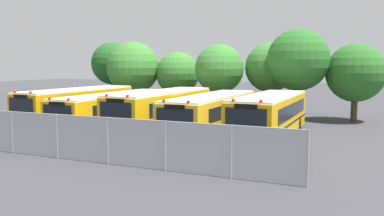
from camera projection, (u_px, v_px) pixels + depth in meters
name	position (u px, v px, depth m)	size (l,w,h in m)	color
ground_plane	(163.00, 130.00, 26.48)	(160.00, 160.00, 0.00)	#38383D
school_bus_0	(78.00, 105.00, 29.05)	(2.69, 10.70, 2.78)	#EAA80C
school_bus_1	(116.00, 109.00, 27.57)	(2.57, 11.70, 2.53)	yellow
school_bus_2	(162.00, 109.00, 26.28)	(2.79, 10.79, 2.78)	yellow
school_bus_3	(213.00, 113.00, 24.89)	(2.57, 11.30, 2.62)	yellow
school_bus_4	(270.00, 115.00, 23.26)	(2.73, 10.19, 2.75)	#EAA80C
tree_0	(112.00, 64.00, 39.46)	(4.17, 4.17, 6.62)	#4C3823
tree_1	(134.00, 68.00, 37.19)	(4.94, 4.94, 6.58)	#4C3823
tree_2	(177.00, 73.00, 36.86)	(4.03, 4.03, 5.60)	#4C3823
tree_3	(220.00, 68.00, 33.59)	(4.18, 4.18, 6.14)	#4C3823
tree_4	(269.00, 66.00, 33.91)	(4.25, 4.25, 6.29)	#4C3823
tree_5	(299.00, 59.00, 30.79)	(4.84, 4.84, 7.19)	#4C3823
tree_6	(356.00, 73.00, 30.24)	(4.49, 4.49, 6.02)	#4C3823
chainlink_fence	(82.00, 138.00, 17.86)	(19.88, 0.07, 2.10)	#9EA0A3
traffic_cone	(17.00, 142.00, 21.00)	(0.44, 0.44, 0.59)	#EA5914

